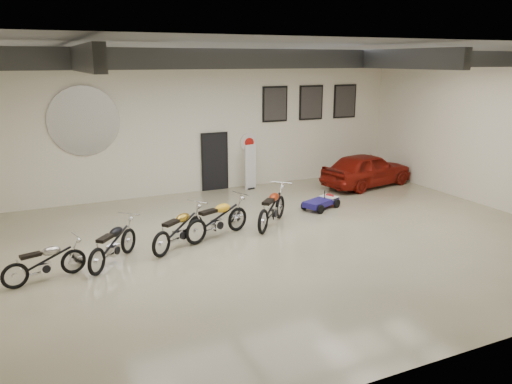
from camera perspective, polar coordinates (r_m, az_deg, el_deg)
name	(u,v)px	position (r m, az deg, el deg)	size (l,w,h in m)	color
floor	(275,242)	(13.47, 2.15, -5.72)	(16.00, 12.00, 0.01)	tan
ceiling	(277,49)	(12.62, 2.38, 16.06)	(16.00, 12.00, 0.01)	slate
back_wall	(200,124)	(18.30, -6.38, 7.76)	(16.00, 0.02, 5.00)	#EEE7CD
right_wall	(498,132)	(17.89, 25.89, 6.21)	(0.02, 12.00, 5.00)	#EEE7CD
ceiling_beams	(277,59)	(12.61, 2.37, 14.93)	(15.80, 11.80, 0.32)	#515258
door	(215,162)	(18.64, -4.75, 3.41)	(0.92, 0.08, 2.10)	black
logo_plaque	(84,121)	(17.37, -19.07, 7.67)	(2.30, 0.06, 1.16)	silver
poster_left	(275,104)	(19.35, 2.18, 10.01)	(1.05, 0.08, 1.35)	black
poster_mid	(311,103)	(20.13, 6.31, 10.12)	(1.05, 0.08, 1.35)	black
poster_right	(345,101)	(20.99, 10.11, 10.17)	(1.05, 0.08, 1.35)	black
oil_sign	(249,142)	(19.04, -0.82, 5.69)	(0.72, 0.10, 0.72)	white
banner_stand	(250,166)	(18.73, -0.64, 2.97)	(0.48, 0.19, 1.75)	white
motorcycle_silver	(44,261)	(11.97, -23.03, -7.28)	(1.78, 0.55, 0.93)	silver
motorcycle_black	(113,243)	(12.39, -16.05, -5.63)	(1.99, 0.62, 1.03)	silver
motorcycle_gold	(179,228)	(13.04, -8.81, -4.11)	(2.06, 0.64, 1.07)	silver
motorcycle_yellow	(217,218)	(13.67, -4.44, -2.97)	(2.14, 0.66, 1.11)	silver
motorcycle_red	(272,207)	(14.59, 1.82, -1.72)	(2.20, 0.68, 1.14)	silver
go_kart	(323,199)	(16.56, 7.71, -0.82)	(1.62, 0.73, 0.59)	navy
vintage_car	(367,169)	(19.66, 12.56, 2.53)	(3.86, 1.56, 1.31)	maroon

